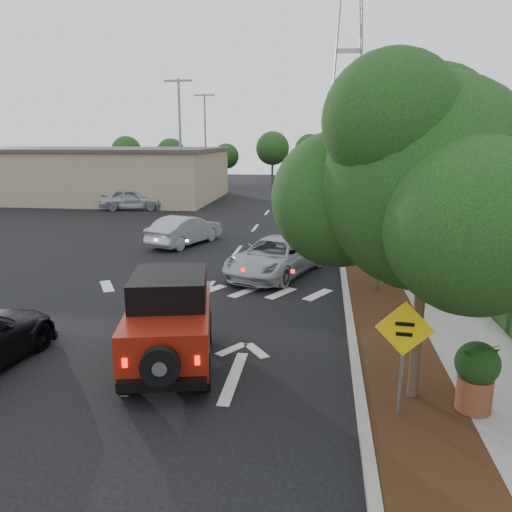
# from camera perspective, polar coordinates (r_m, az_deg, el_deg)

# --- Properties ---
(ground) EXTENTS (120.00, 120.00, 0.00)m
(ground) POSITION_cam_1_polar(r_m,az_deg,el_deg) (11.44, -12.73, -12.74)
(ground) COLOR black
(ground) RESTS_ON ground
(curb) EXTENTS (0.20, 70.00, 0.15)m
(curb) POSITION_cam_1_polar(r_m,az_deg,el_deg) (22.15, 9.62, 0.40)
(curb) COLOR #9E9B93
(curb) RESTS_ON ground
(planting_strip) EXTENTS (1.80, 70.00, 0.12)m
(planting_strip) POSITION_cam_1_polar(r_m,az_deg,el_deg) (22.21, 12.20, 0.28)
(planting_strip) COLOR black
(planting_strip) RESTS_ON ground
(sidewalk) EXTENTS (2.00, 70.00, 0.12)m
(sidewalk) POSITION_cam_1_polar(r_m,az_deg,el_deg) (22.45, 17.04, 0.13)
(sidewalk) COLOR gray
(sidewalk) RESTS_ON ground
(hedge) EXTENTS (0.80, 70.00, 0.80)m
(hedge) POSITION_cam_1_polar(r_m,az_deg,el_deg) (22.65, 20.59, 0.86)
(hedge) COLOR black
(hedge) RESTS_ON ground
(commercial_building) EXTENTS (22.00, 12.00, 4.00)m
(commercial_building) POSITION_cam_1_polar(r_m,az_deg,el_deg) (44.35, -19.06, 8.79)
(commercial_building) COLOR gray
(commercial_building) RESTS_ON ground
(transmission_tower) EXTENTS (7.00, 4.00, 28.00)m
(transmission_tower) POSITION_cam_1_polar(r_m,az_deg,el_deg) (57.84, 9.95, 8.23)
(transmission_tower) COLOR slate
(transmission_tower) RESTS_ON ground
(street_tree_near) EXTENTS (3.80, 3.80, 5.92)m
(street_tree_near) POSITION_cam_1_polar(r_m,az_deg,el_deg) (10.52, 17.37, -15.50)
(street_tree_near) COLOR black
(street_tree_near) RESTS_ON ground
(street_tree_mid) EXTENTS (3.20, 3.20, 5.32)m
(street_tree_mid) POSITION_cam_1_polar(r_m,az_deg,el_deg) (16.94, 13.56, -4.09)
(street_tree_mid) COLOR black
(street_tree_mid) RESTS_ON ground
(street_tree_far) EXTENTS (3.40, 3.40, 5.62)m
(street_tree_far) POSITION_cam_1_polar(r_m,az_deg,el_deg) (23.20, 12.01, 0.69)
(street_tree_far) COLOR black
(street_tree_far) RESTS_ON ground
(light_pole_a) EXTENTS (2.00, 0.22, 9.00)m
(light_pole_a) POSITION_cam_1_polar(r_m,az_deg,el_deg) (37.37, -8.39, 5.57)
(light_pole_a) COLOR slate
(light_pole_a) RESTS_ON ground
(light_pole_b) EXTENTS (2.00, 0.22, 9.00)m
(light_pole_b) POSITION_cam_1_polar(r_m,az_deg,el_deg) (49.16, -5.67, 7.49)
(light_pole_b) COLOR slate
(light_pole_b) RESTS_ON ground
(red_jeep) EXTENTS (2.48, 4.15, 2.04)m
(red_jeep) POSITION_cam_1_polar(r_m,az_deg,el_deg) (11.41, -9.78, -7.02)
(red_jeep) COLOR black
(red_jeep) RESTS_ON ground
(silver_suv_ahead) EXTENTS (3.91, 5.43, 1.37)m
(silver_suv_ahead) POSITION_cam_1_polar(r_m,az_deg,el_deg) (18.44, 2.24, -0.08)
(silver_suv_ahead) COLOR #A3A6AA
(silver_suv_ahead) RESTS_ON ground
(silver_sedan_oncoming) EXTENTS (2.90, 4.47, 1.39)m
(silver_sedan_oncoming) POSITION_cam_1_polar(r_m,az_deg,el_deg) (23.95, -8.12, 2.94)
(silver_sedan_oncoming) COLOR #979A9E
(silver_sedan_oncoming) RESTS_ON ground
(parked_suv) EXTENTS (4.65, 2.58, 1.50)m
(parked_suv) POSITION_cam_1_polar(r_m,az_deg,el_deg) (36.62, -14.02, 6.34)
(parked_suv) COLOR #A5A7AD
(parked_suv) RESTS_ON ground
(speed_hump_sign) EXTENTS (1.00, 0.13, 2.13)m
(speed_hump_sign) POSITION_cam_1_polar(r_m,az_deg,el_deg) (9.20, 16.49, -9.52)
(speed_hump_sign) COLOR slate
(speed_hump_sign) RESTS_ON ground
(terracotta_planter) EXTENTS (0.79, 0.79, 1.37)m
(terracotta_planter) POSITION_cam_1_polar(r_m,az_deg,el_deg) (9.98, 23.92, -11.77)
(terracotta_planter) COLOR brown
(terracotta_planter) RESTS_ON ground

